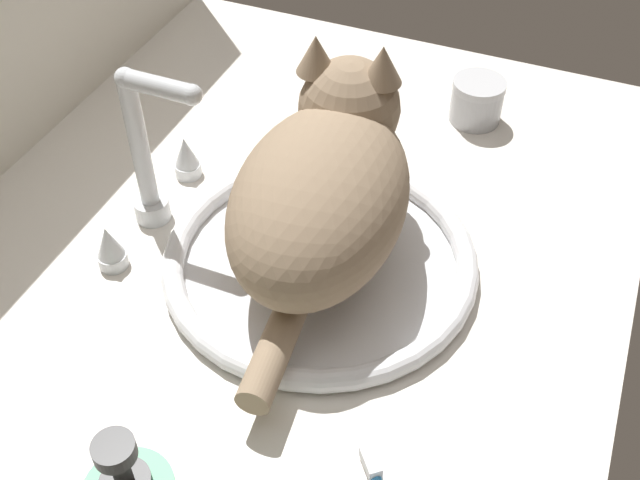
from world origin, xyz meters
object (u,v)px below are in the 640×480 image
(sink_basin, at_px, (320,260))
(faucet, at_px, (149,167))
(cat, at_px, (326,182))
(metal_jar, at_px, (477,101))

(sink_basin, height_order, faucet, faucet)
(cat, relative_size, metal_jar, 5.52)
(sink_basin, bearing_deg, metal_jar, -14.84)
(faucet, bearing_deg, sink_basin, -90.00)
(sink_basin, xyz_separation_m, faucet, (0.00, 0.20, 0.06))
(cat, height_order, metal_jar, cat)
(sink_basin, distance_m, metal_jar, 0.33)
(sink_basin, xyz_separation_m, cat, (0.02, 0.00, 0.09))
(sink_basin, height_order, metal_jar, metal_jar)
(faucet, relative_size, metal_jar, 2.89)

